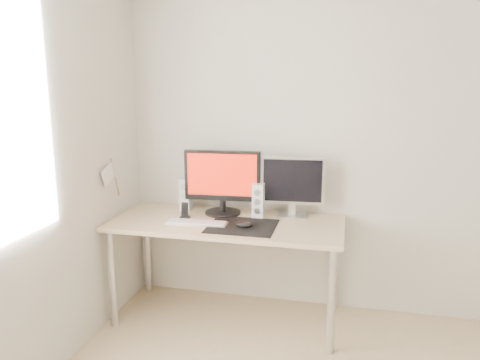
{
  "coord_description": "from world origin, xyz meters",
  "views": [
    {
      "loc": [
        -0.14,
        -1.63,
        1.69
      ],
      "look_at": [
        -0.85,
        1.45,
        1.01
      ],
      "focal_mm": 35.0,
      "sensor_mm": 36.0,
      "label": 1
    }
  ],
  "objects_px": {
    "desk": "(227,232)",
    "phone_dock": "(185,213)",
    "keyboard": "(197,223)",
    "speaker_right": "(258,200)",
    "second_monitor": "(293,184)",
    "speaker_left": "(186,194)",
    "mouse": "(244,224)",
    "main_monitor": "(222,180)"
  },
  "relations": [
    {
      "from": "speaker_right",
      "to": "phone_dock",
      "type": "relative_size",
      "value": 2.13
    },
    {
      "from": "speaker_left",
      "to": "phone_dock",
      "type": "distance_m",
      "value": 0.23
    },
    {
      "from": "desk",
      "to": "second_monitor",
      "type": "xyz_separation_m",
      "value": [
        0.43,
        0.21,
        0.32
      ]
    },
    {
      "from": "speaker_right",
      "to": "speaker_left",
      "type": "bearing_deg",
      "value": 174.53
    },
    {
      "from": "desk",
      "to": "speaker_right",
      "type": "distance_m",
      "value": 0.31
    },
    {
      "from": "desk",
      "to": "mouse",
      "type": "bearing_deg",
      "value": -39.43
    },
    {
      "from": "main_monitor",
      "to": "second_monitor",
      "type": "distance_m",
      "value": 0.5
    },
    {
      "from": "second_monitor",
      "to": "keyboard",
      "type": "xyz_separation_m",
      "value": [
        -0.61,
        -0.32,
        -0.23
      ]
    },
    {
      "from": "desk",
      "to": "phone_dock",
      "type": "bearing_deg",
      "value": -179.67
    },
    {
      "from": "speaker_right",
      "to": "keyboard",
      "type": "bearing_deg",
      "value": -146.23
    },
    {
      "from": "mouse",
      "to": "desk",
      "type": "xyz_separation_m",
      "value": [
        -0.15,
        0.12,
        -0.1
      ]
    },
    {
      "from": "mouse",
      "to": "speaker_right",
      "type": "height_order",
      "value": "speaker_right"
    },
    {
      "from": "desk",
      "to": "keyboard",
      "type": "xyz_separation_m",
      "value": [
        -0.18,
        -0.11,
        0.09
      ]
    },
    {
      "from": "mouse",
      "to": "main_monitor",
      "type": "distance_m",
      "value": 0.43
    },
    {
      "from": "mouse",
      "to": "speaker_right",
      "type": "xyz_separation_m",
      "value": [
        0.04,
        0.27,
        0.1
      ]
    },
    {
      "from": "mouse",
      "to": "keyboard",
      "type": "height_order",
      "value": "mouse"
    },
    {
      "from": "desk",
      "to": "speaker_left",
      "type": "xyz_separation_m",
      "value": [
        -0.37,
        0.2,
        0.2
      ]
    },
    {
      "from": "desk",
      "to": "speaker_left",
      "type": "distance_m",
      "value": 0.46
    },
    {
      "from": "second_monitor",
      "to": "desk",
      "type": "bearing_deg",
      "value": -153.46
    },
    {
      "from": "second_monitor",
      "to": "keyboard",
      "type": "bearing_deg",
      "value": -152.09
    },
    {
      "from": "speaker_right",
      "to": "main_monitor",
      "type": "bearing_deg",
      "value": 176.34
    },
    {
      "from": "keyboard",
      "to": "speaker_right",
      "type": "bearing_deg",
      "value": 33.77
    },
    {
      "from": "speaker_left",
      "to": "keyboard",
      "type": "xyz_separation_m",
      "value": [
        0.18,
        -0.31,
        -0.11
      ]
    },
    {
      "from": "main_monitor",
      "to": "speaker_right",
      "type": "bearing_deg",
      "value": -3.66
    },
    {
      "from": "desk",
      "to": "main_monitor",
      "type": "distance_m",
      "value": 0.38
    },
    {
      "from": "second_monitor",
      "to": "speaker_right",
      "type": "height_order",
      "value": "second_monitor"
    },
    {
      "from": "speaker_left",
      "to": "speaker_right",
      "type": "relative_size",
      "value": 1.0
    },
    {
      "from": "speaker_right",
      "to": "second_monitor",
      "type": "bearing_deg",
      "value": 16.8
    },
    {
      "from": "main_monitor",
      "to": "speaker_left",
      "type": "relative_size",
      "value": 2.26
    },
    {
      "from": "main_monitor",
      "to": "keyboard",
      "type": "xyz_separation_m",
      "value": [
        -0.11,
        -0.27,
        -0.25
      ]
    },
    {
      "from": "second_monitor",
      "to": "speaker_right",
      "type": "distance_m",
      "value": 0.27
    },
    {
      "from": "speaker_left",
      "to": "mouse",
      "type": "bearing_deg",
      "value": -31.72
    },
    {
      "from": "phone_dock",
      "to": "mouse",
      "type": "bearing_deg",
      "value": -14.93
    },
    {
      "from": "speaker_right",
      "to": "phone_dock",
      "type": "height_order",
      "value": "speaker_right"
    },
    {
      "from": "main_monitor",
      "to": "keyboard",
      "type": "height_order",
      "value": "main_monitor"
    },
    {
      "from": "desk",
      "to": "phone_dock",
      "type": "height_order",
      "value": "phone_dock"
    },
    {
      "from": "desk",
      "to": "keyboard",
      "type": "relative_size",
      "value": 3.79
    },
    {
      "from": "main_monitor",
      "to": "speaker_left",
      "type": "distance_m",
      "value": 0.32
    },
    {
      "from": "mouse",
      "to": "phone_dock",
      "type": "bearing_deg",
      "value": 165.07
    },
    {
      "from": "mouse",
      "to": "second_monitor",
      "type": "distance_m",
      "value": 0.49
    },
    {
      "from": "keyboard",
      "to": "second_monitor",
      "type": "bearing_deg",
      "value": 27.91
    },
    {
      "from": "speaker_left",
      "to": "keyboard",
      "type": "bearing_deg",
      "value": -58.98
    }
  ]
}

